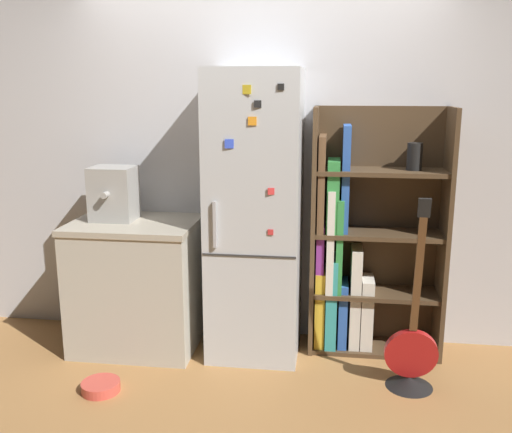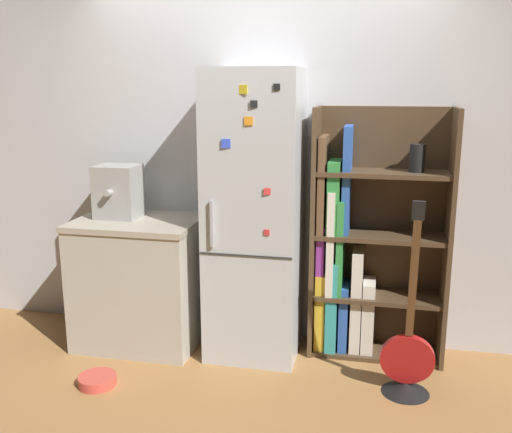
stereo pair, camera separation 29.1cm
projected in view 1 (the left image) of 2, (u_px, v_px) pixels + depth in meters
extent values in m
plane|color=#A87542|center=(252.00, 359.00, 3.92)|extent=(16.00, 16.00, 0.00)
cube|color=silver|center=(261.00, 162.00, 4.08)|extent=(8.00, 0.05, 2.60)
cube|color=silver|center=(255.00, 216.00, 3.85)|extent=(0.61, 0.58, 1.95)
cube|color=#333333|center=(249.00, 256.00, 3.61)|extent=(0.60, 0.01, 0.01)
cube|color=#B2B2B7|center=(215.00, 225.00, 3.58)|extent=(0.02, 0.02, 0.30)
cube|color=black|center=(281.00, 87.00, 3.35)|extent=(0.04, 0.01, 0.04)
cube|color=red|center=(271.00, 232.00, 3.55)|extent=(0.03, 0.01, 0.03)
cube|color=black|center=(258.00, 104.00, 3.39)|extent=(0.04, 0.02, 0.04)
cube|color=red|center=(271.00, 191.00, 3.49)|extent=(0.04, 0.02, 0.04)
cube|color=yellow|center=(247.00, 89.00, 3.37)|extent=(0.05, 0.02, 0.05)
cube|color=blue|center=(229.00, 144.00, 3.46)|extent=(0.06, 0.01, 0.06)
cube|color=orange|center=(252.00, 121.00, 3.41)|extent=(0.05, 0.01, 0.05)
cube|color=#4C3823|center=(314.00, 231.00, 3.94)|extent=(0.03, 0.35, 1.70)
cube|color=#4C3823|center=(444.00, 236.00, 3.82)|extent=(0.03, 0.35, 1.70)
cube|color=#4C3823|center=(376.00, 228.00, 4.03)|extent=(0.90, 0.03, 1.70)
cube|color=#4C3823|center=(372.00, 347.00, 4.07)|extent=(0.84, 0.32, 0.03)
cube|color=#4C3823|center=(375.00, 293.00, 3.98)|extent=(0.84, 0.32, 0.03)
cube|color=#4C3823|center=(378.00, 234.00, 3.88)|extent=(0.84, 0.32, 0.03)
cube|color=#4C3823|center=(381.00, 172.00, 3.78)|extent=(0.84, 0.32, 0.03)
cube|color=gold|center=(320.00, 306.00, 4.06)|extent=(0.07, 0.27, 0.55)
cube|color=teal|center=(331.00, 300.00, 4.03)|extent=(0.08, 0.29, 0.64)
cube|color=#2D59B2|center=(343.00, 313.00, 4.04)|extent=(0.06, 0.26, 0.46)
cube|color=silver|center=(355.00, 297.00, 4.00)|extent=(0.07, 0.25, 0.72)
cube|color=silver|center=(367.00, 312.00, 4.01)|extent=(0.08, 0.24, 0.50)
cube|color=purple|center=(320.00, 256.00, 3.96)|extent=(0.05, 0.24, 0.47)
cube|color=silver|center=(331.00, 239.00, 3.93)|extent=(0.05, 0.29, 0.72)
cube|color=#338C3F|center=(339.00, 244.00, 3.93)|extent=(0.04, 0.27, 0.65)
cube|color=brown|center=(322.00, 183.00, 3.86)|extent=(0.05, 0.30, 0.65)
cube|color=#338C3F|center=(333.00, 195.00, 3.86)|extent=(0.08, 0.27, 0.49)
cube|color=#2D59B2|center=(346.00, 179.00, 3.83)|extent=(0.05, 0.24, 0.72)
cylinder|color=black|center=(415.00, 157.00, 3.73)|extent=(0.10, 0.10, 0.18)
cube|color=#BCB7A8|center=(137.00, 287.00, 4.05)|extent=(0.85, 0.65, 0.88)
cube|color=#B2A893|center=(134.00, 224.00, 3.95)|extent=(0.87, 0.67, 0.04)
cube|color=#A5A39E|center=(114.00, 194.00, 3.95)|extent=(0.30, 0.25, 0.37)
cylinder|color=#A5A39E|center=(105.00, 195.00, 3.80)|extent=(0.04, 0.06, 0.04)
cone|color=black|center=(409.00, 382.00, 3.56)|extent=(0.29, 0.29, 0.06)
cylinder|color=#B21919|center=(411.00, 354.00, 3.51)|extent=(0.33, 0.09, 0.33)
cube|color=brown|center=(418.00, 276.00, 3.32)|extent=(0.04, 0.12, 0.73)
cube|color=black|center=(424.00, 208.00, 3.17)|extent=(0.07, 0.04, 0.11)
cylinder|color=#D84C3F|center=(101.00, 387.00, 3.50)|extent=(0.24, 0.24, 0.06)
torus|color=#D84C3F|center=(101.00, 383.00, 3.50)|extent=(0.24, 0.24, 0.01)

